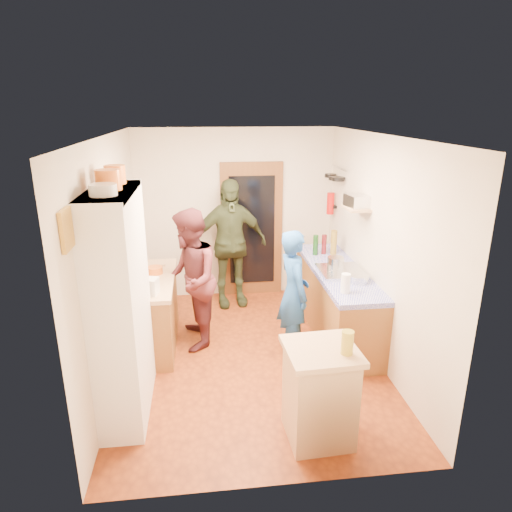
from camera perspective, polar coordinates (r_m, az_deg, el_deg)
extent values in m
cube|color=#893912|center=(5.68, -0.80, -12.49)|extent=(3.00, 4.00, 0.02)
cube|color=silver|center=(4.89, -0.94, 14.95)|extent=(3.00, 4.00, 0.02)
cube|color=beige|center=(7.06, -2.60, 5.22)|extent=(3.00, 0.02, 2.60)
cube|color=beige|center=(3.30, 2.91, -10.66)|extent=(3.00, 0.02, 2.60)
cube|color=beige|center=(5.20, -17.64, -0.45)|extent=(0.02, 4.00, 2.60)
cube|color=beige|center=(5.49, 15.01, 0.77)|extent=(0.02, 4.00, 2.60)
cube|color=brown|center=(7.11, -0.54, 3.25)|extent=(0.95, 0.06, 2.10)
cube|color=black|center=(7.07, -0.50, 3.17)|extent=(0.70, 0.02, 1.70)
cube|color=white|center=(4.50, -16.51, -6.02)|extent=(0.40, 1.20, 2.20)
cube|color=white|center=(4.19, -17.84, 7.59)|extent=(0.40, 1.14, 0.04)
cylinder|color=white|center=(3.93, -18.59, 7.85)|extent=(0.22, 0.22, 0.09)
cylinder|color=orange|center=(4.17, -17.98, 9.05)|extent=(0.22, 0.22, 0.18)
cylinder|color=orange|center=(4.50, -17.22, 9.70)|extent=(0.19, 0.19, 0.17)
cube|color=brown|center=(5.89, -13.08, -7.02)|extent=(0.60, 1.40, 0.85)
cube|color=tan|center=(5.71, -13.40, -2.93)|extent=(0.64, 1.44, 0.05)
cube|color=white|center=(5.20, -13.51, -3.69)|extent=(0.28, 0.22, 0.18)
cylinder|color=white|center=(5.56, -14.14, -2.44)|extent=(0.16, 0.16, 0.16)
cylinder|color=orange|center=(5.82, -12.52, -1.74)|extent=(0.22, 0.22, 0.09)
cube|color=tan|center=(6.15, -12.79, -0.97)|extent=(0.34, 0.28, 0.02)
cube|color=brown|center=(6.14, 9.94, -5.78)|extent=(0.60, 2.20, 0.84)
cube|color=#1B1DAF|center=(5.97, 10.17, -1.83)|extent=(0.62, 2.22, 0.06)
cube|color=silver|center=(5.81, 10.65, -1.91)|extent=(0.55, 0.58, 0.04)
cylinder|color=silver|center=(5.87, 9.92, -0.76)|extent=(0.21, 0.21, 0.13)
cylinder|color=#143F14|center=(6.42, 7.45, 1.38)|extent=(0.09, 0.09, 0.29)
cylinder|color=#591419|center=(6.48, 8.50, 1.45)|extent=(0.08, 0.08, 0.28)
cylinder|color=olive|center=(6.48, 9.69, 1.70)|extent=(0.09, 0.09, 0.34)
cylinder|color=white|center=(5.18, 11.14, -3.38)|extent=(0.12, 0.12, 0.23)
cylinder|color=silver|center=(5.54, 12.65, -2.75)|extent=(0.26, 0.26, 0.09)
cube|color=tan|center=(4.30, 7.91, -16.92)|extent=(0.58, 0.58, 0.86)
cube|color=tan|center=(4.05, 8.19, -11.65)|extent=(0.65, 0.65, 0.05)
cube|color=white|center=(4.07, 7.30, -11.27)|extent=(0.36, 0.30, 0.02)
cylinder|color=#AD9E2D|center=(3.95, 11.35, -10.56)|extent=(0.11, 0.11, 0.21)
cylinder|color=silver|center=(6.73, 10.36, 10.79)|extent=(0.02, 0.65, 0.02)
cylinder|color=black|center=(6.56, 10.24, 9.46)|extent=(0.18, 0.18, 0.05)
cylinder|color=black|center=(6.75, 9.73, 9.56)|extent=(0.16, 0.16, 0.05)
cylinder|color=black|center=(6.94, 9.27, 9.90)|extent=(0.17, 0.17, 0.05)
cube|color=tan|center=(5.75, 12.40, 5.87)|extent=(0.26, 0.42, 0.03)
cube|color=silver|center=(5.73, 12.46, 6.75)|extent=(0.26, 0.33, 0.15)
cube|color=black|center=(6.99, 9.75, 6.11)|extent=(0.06, 0.10, 0.04)
cylinder|color=red|center=(6.97, 9.29, 6.51)|extent=(0.11, 0.11, 0.32)
cube|color=gold|center=(3.54, -22.61, 3.06)|extent=(0.03, 0.25, 0.30)
imported|color=#1E4D9B|center=(5.46, 5.10, -4.67)|extent=(0.45, 0.61, 1.55)
imported|color=#4E2024|center=(5.66, -7.94, -2.81)|extent=(0.69, 0.87, 1.75)
imported|color=#303B22|center=(6.74, -3.24, 1.57)|extent=(1.18, 0.64, 1.92)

